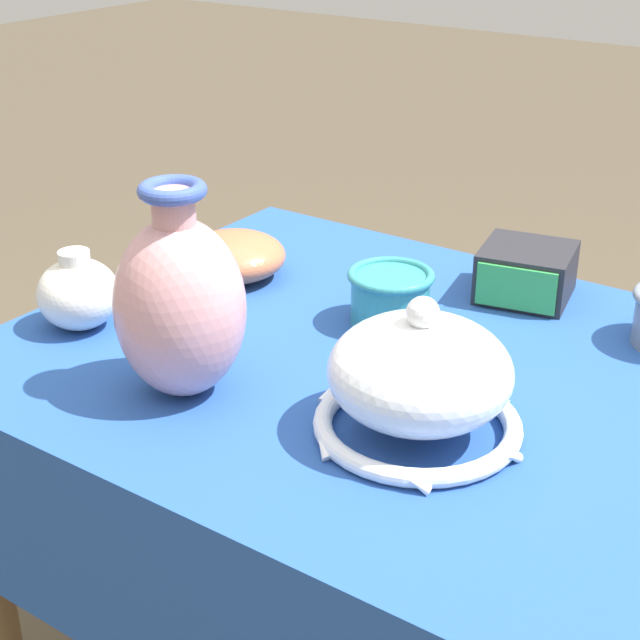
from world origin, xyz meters
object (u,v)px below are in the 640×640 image
object	(u,v)px
mosaic_tile_box	(526,273)
cup_wide_teal	(390,296)
vase_tall_bulbous	(180,304)
jar_round_ivory	(78,293)
bowl_shallow_terracotta	(233,256)
vase_dome_bell	(419,382)

from	to	relation	value
mosaic_tile_box	cup_wide_teal	xyz separation A→B (m)	(-0.12, -0.20, 0.00)
mosaic_tile_box	vase_tall_bulbous	bearing A→B (deg)	-125.70
mosaic_tile_box	cup_wide_teal	size ratio (longest dim) A/B	1.27
jar_round_ivory	bowl_shallow_terracotta	bearing A→B (deg)	76.72
vase_dome_bell	mosaic_tile_box	distance (m)	0.43
jar_round_ivory	bowl_shallow_terracotta	xyz separation A→B (m)	(0.06, 0.26, -0.02)
vase_tall_bulbous	cup_wide_teal	xyz separation A→B (m)	(0.11, 0.31, -0.07)
cup_wide_teal	bowl_shallow_terracotta	bearing A→B (deg)	179.01
vase_tall_bulbous	cup_wide_teal	distance (m)	0.33
jar_round_ivory	cup_wide_teal	size ratio (longest dim) A/B	0.93
mosaic_tile_box	bowl_shallow_terracotta	world-z (taller)	mosaic_tile_box
vase_dome_bell	cup_wide_teal	size ratio (longest dim) A/B	2.06
vase_dome_bell	cup_wide_teal	xyz separation A→B (m)	(-0.18, 0.23, -0.02)
vase_dome_bell	cup_wide_teal	distance (m)	0.29
vase_dome_bell	bowl_shallow_terracotta	xyz separation A→B (m)	(-0.46, 0.23, -0.03)
vase_tall_bulbous	vase_dome_bell	size ratio (longest dim) A/B	1.06
vase_tall_bulbous	mosaic_tile_box	distance (m)	0.56
mosaic_tile_box	bowl_shallow_terracotta	xyz separation A→B (m)	(-0.40, -0.19, -0.00)
vase_dome_bell	mosaic_tile_box	size ratio (longest dim) A/B	1.62
bowl_shallow_terracotta	jar_round_ivory	bearing A→B (deg)	-103.28
jar_round_ivory	cup_wide_teal	world-z (taller)	jar_round_ivory
jar_round_ivory	bowl_shallow_terracotta	size ratio (longest dim) A/B	0.70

